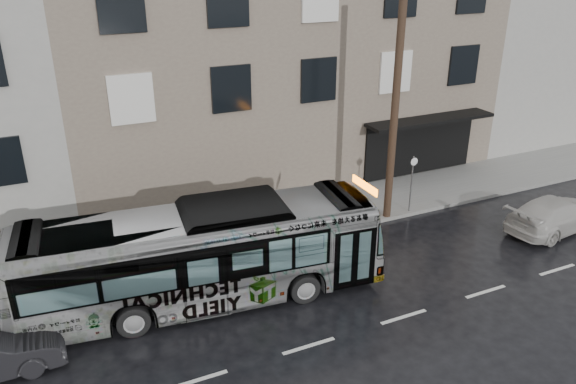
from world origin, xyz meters
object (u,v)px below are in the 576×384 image
(utility_pole_front, at_px, (395,108))
(white_sedan, at_px, (556,214))
(sign_post, at_px, (411,184))
(bus, at_px, (200,256))

(utility_pole_front, xyz_separation_m, white_sedan, (5.44, -3.53, -3.98))
(white_sedan, bearing_deg, sign_post, 43.60)
(utility_pole_front, distance_m, bus, 9.34)
(utility_pole_front, height_order, sign_post, utility_pole_front)
(utility_pole_front, bearing_deg, white_sedan, -32.95)
(bus, height_order, white_sedan, bus)
(utility_pole_front, bearing_deg, bus, -164.46)
(sign_post, distance_m, bus, 9.89)
(bus, bearing_deg, white_sedan, -88.65)
(bus, bearing_deg, sign_post, -70.05)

